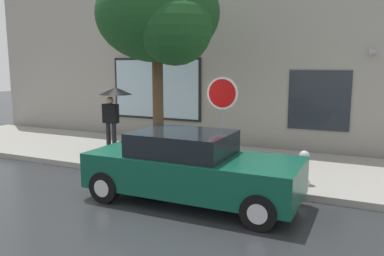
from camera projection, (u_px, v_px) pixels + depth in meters
ground_plane at (139, 193)px, 8.54m from camera, size 60.00×60.00×0.00m
sidewalk at (196, 159)px, 11.21m from camera, size 20.00×4.00×0.15m
building_facade at (227, 43)px, 12.90m from camera, size 20.00×0.67×7.00m
parked_car at (191, 168)px, 7.91m from camera, size 4.30×1.80×1.44m
fire_hydrant at (304, 167)px, 8.67m from camera, size 0.30×0.44×0.75m
pedestrian_with_umbrella at (114, 100)px, 11.91m from camera, size 0.99×0.99×1.94m
street_tree at (160, 17)px, 10.17m from camera, size 3.39×2.88×5.21m
stop_sign at (222, 107)px, 9.12m from camera, size 0.76×0.10×2.34m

